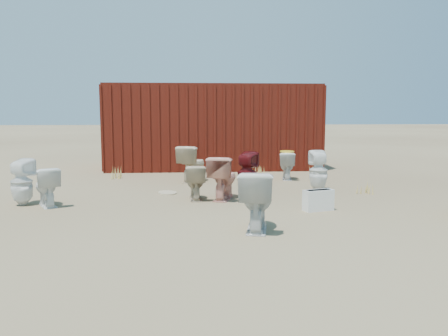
{
  "coord_description": "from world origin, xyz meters",
  "views": [
    {
      "loc": [
        -0.61,
        -7.78,
        1.63
      ],
      "look_at": [
        0.0,
        0.6,
        0.55
      ],
      "focal_mm": 35.0,
      "sensor_mm": 36.0,
      "label": 1
    }
  ],
  "objects": [
    {
      "name": "loose_lid_near",
      "position": [
        -0.46,
        3.01,
        0.01
      ],
      "size": [
        0.46,
        0.55,
        0.02
      ],
      "primitive_type": "ellipsoid",
      "rotation": [
        0.0,
        0.0,
        -0.18
      ],
      "color": "beige",
      "rests_on": "ground"
    },
    {
      "name": "weed_clump_a",
      "position": [
        -2.51,
        3.08,
        0.15
      ],
      "size": [
        0.36,
        0.36,
        0.31
      ],
      "primitive_type": "cone",
      "color": "tan",
      "rests_on": "ground"
    },
    {
      "name": "ground",
      "position": [
        0.0,
        0.0,
        0.0
      ],
      "size": [
        100.0,
        100.0,
        0.0
      ],
      "primitive_type": "plane",
      "color": "brown",
      "rests_on": "ground"
    },
    {
      "name": "weed_clump_d",
      "position": [
        -0.45,
        3.32,
        0.12
      ],
      "size": [
        0.3,
        0.3,
        0.24
      ],
      "primitive_type": "cone",
      "color": "tan",
      "rests_on": "ground"
    },
    {
      "name": "loose_lid_far",
      "position": [
        -1.12,
        0.96,
        0.01
      ],
      "size": [
        0.52,
        0.57,
        0.02
      ],
      "primitive_type": "ellipsoid",
      "rotation": [
        0.0,
        0.0,
        0.41
      ],
      "color": "#C0B18B",
      "rests_on": "ground"
    },
    {
      "name": "toilet_back_e",
      "position": [
        1.99,
        1.01,
        0.42
      ],
      "size": [
        0.39,
        0.4,
        0.84
      ],
      "primitive_type": "imported",
      "rotation": [
        0.0,
        0.0,
        3.11
      ],
      "color": "white",
      "rests_on": "ground"
    },
    {
      "name": "toilet_front_a",
      "position": [
        -3.14,
        -0.11,
        0.34
      ],
      "size": [
        0.65,
        0.77,
        0.68
      ],
      "primitive_type": "imported",
      "rotation": [
        0.0,
        0.0,
        3.64
      ],
      "color": "white",
      "rests_on": "ground"
    },
    {
      "name": "loose_tank",
      "position": [
        1.47,
        -0.8,
        0.17
      ],
      "size": [
        0.54,
        0.33,
        0.35
      ],
      "primitive_type": "cube",
      "rotation": [
        0.0,
        0.0,
        0.29
      ],
      "color": "white",
      "rests_on": "ground"
    },
    {
      "name": "shipping_container",
      "position": [
        0.0,
        5.2,
        1.2
      ],
      "size": [
        6.0,
        2.4,
        2.4
      ],
      "primitive_type": "cube",
      "color": "#46130B",
      "rests_on": "ground"
    },
    {
      "name": "yellow_lid",
      "position": [
        1.68,
        2.61,
        0.68
      ],
      "size": [
        0.34,
        0.42,
        0.02
      ],
      "primitive_type": "ellipsoid",
      "color": "yellow",
      "rests_on": "toilet_back_yellowlid"
    },
    {
      "name": "toilet_back_beige_right",
      "position": [
        -0.61,
        2.38,
        0.43
      ],
      "size": [
        0.79,
        0.96,
        0.86
      ],
      "primitive_type": "imported",
      "rotation": [
        0.0,
        0.0,
        2.71
      ],
      "color": "beige",
      "rests_on": "ground"
    },
    {
      "name": "toilet_back_yellowlid",
      "position": [
        1.68,
        2.61,
        0.33
      ],
      "size": [
        0.48,
        0.71,
        0.67
      ],
      "primitive_type": "imported",
      "rotation": [
        0.0,
        0.0,
        2.97
      ],
      "color": "silver",
      "rests_on": "ground"
    },
    {
      "name": "weed_clump_c",
      "position": [
        2.49,
        3.13,
        0.16
      ],
      "size": [
        0.36,
        0.36,
        0.32
      ],
      "primitive_type": "cone",
      "color": "tan",
      "rests_on": "ground"
    },
    {
      "name": "toilet_front_pink",
      "position": [
        -0.04,
        0.28,
        0.41
      ],
      "size": [
        0.68,
        0.9,
        0.82
      ],
      "primitive_type": "imported",
      "rotation": [
        0.0,
        0.0,
        2.83
      ],
      "color": "#E29582",
      "rests_on": "ground"
    },
    {
      "name": "toilet_back_a",
      "position": [
        -3.6,
        -0.0,
        0.41
      ],
      "size": [
        0.47,
        0.48,
        0.82
      ],
      "primitive_type": "imported",
      "rotation": [
        0.0,
        0.0,
        2.79
      ],
      "color": "white",
      "rests_on": "ground"
    },
    {
      "name": "toilet_front_maroon",
      "position": [
        0.46,
        0.69,
        0.43
      ],
      "size": [
        0.53,
        0.53,
        0.85
      ],
      "primitive_type": "imported",
      "rotation": [
        0.0,
        0.0,
        2.62
      ],
      "color": "#550E11",
      "rests_on": "ground"
    },
    {
      "name": "toilet_back_beige_left",
      "position": [
        -0.56,
        0.29,
        0.33
      ],
      "size": [
        0.4,
        0.66,
        0.66
      ],
      "primitive_type": "imported",
      "rotation": [
        0.0,
        0.0,
        3.19
      ],
      "color": "tan",
      "rests_on": "ground"
    },
    {
      "name": "toilet_front_c",
      "position": [
        0.27,
        -1.91,
        0.42
      ],
      "size": [
        0.62,
        0.9,
        0.84
      ],
      "primitive_type": "imported",
      "rotation": [
        0.0,
        0.0,
        2.94
      ],
      "color": "silver",
      "rests_on": "ground"
    },
    {
      "name": "weed_clump_f",
      "position": [
        2.84,
        0.66,
        0.12
      ],
      "size": [
        0.28,
        0.28,
        0.25
      ],
      "primitive_type": "cone",
      "color": "tan",
      "rests_on": "ground"
    },
    {
      "name": "weed_clump_b",
      "position": [
        0.7,
        2.35,
        0.13
      ],
      "size": [
        0.32,
        0.32,
        0.25
      ],
      "primitive_type": "cone",
      "color": "tan",
      "rests_on": "ground"
    },
    {
      "name": "weed_clump_e",
      "position": [
        1.12,
        3.5,
        0.14
      ],
      "size": [
        0.34,
        0.34,
        0.29
      ],
      "primitive_type": "cone",
      "color": "tan",
      "rests_on": "ground"
    }
  ]
}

